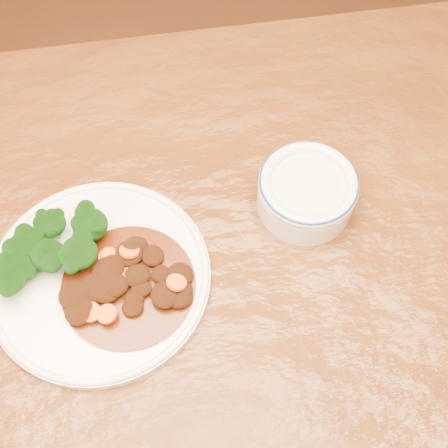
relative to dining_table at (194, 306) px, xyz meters
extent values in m
plane|color=#472211|center=(0.00, 0.00, -0.67)|extent=(4.00, 4.00, 0.00)
cube|color=#4E2C0D|center=(0.00, 0.00, 0.06)|extent=(1.59, 1.06, 0.04)
cylinder|color=white|center=(-0.11, 0.04, 0.09)|extent=(0.29, 0.29, 0.01)
torus|color=white|center=(-0.11, 0.04, 0.09)|extent=(0.29, 0.29, 0.01)
cylinder|color=#75A254|center=(-0.21, 0.06, 0.10)|extent=(0.01, 0.01, 0.02)
ellipsoid|color=black|center=(-0.21, 0.06, 0.12)|extent=(0.04, 0.04, 0.03)
cylinder|color=#75A254|center=(-0.17, 0.06, 0.10)|extent=(0.01, 0.01, 0.02)
ellipsoid|color=black|center=(-0.17, 0.06, 0.12)|extent=(0.04, 0.04, 0.03)
cylinder|color=#75A254|center=(-0.19, 0.09, 0.10)|extent=(0.01, 0.01, 0.02)
ellipsoid|color=black|center=(-0.19, 0.09, 0.12)|extent=(0.04, 0.04, 0.03)
cylinder|color=#75A254|center=(-0.16, 0.11, 0.10)|extent=(0.01, 0.01, 0.02)
ellipsoid|color=black|center=(-0.16, 0.11, 0.12)|extent=(0.04, 0.04, 0.03)
cylinder|color=#75A254|center=(-0.11, 0.09, 0.10)|extent=(0.01, 0.01, 0.02)
ellipsoid|color=black|center=(-0.11, 0.09, 0.12)|extent=(0.05, 0.05, 0.04)
cylinder|color=#75A254|center=(-0.13, 0.06, 0.10)|extent=(0.01, 0.01, 0.02)
ellipsoid|color=black|center=(-0.13, 0.06, 0.12)|extent=(0.05, 0.05, 0.04)
cylinder|color=#75A254|center=(-0.22, 0.05, 0.10)|extent=(0.01, 0.01, 0.02)
ellipsoid|color=black|center=(-0.22, 0.05, 0.12)|extent=(0.04, 0.04, 0.04)
cylinder|color=#481807|center=(-0.08, 0.01, 0.09)|extent=(0.17, 0.17, 0.00)
ellipsoid|color=black|center=(-0.12, 0.02, 0.11)|extent=(0.04, 0.04, 0.02)
ellipsoid|color=black|center=(-0.04, 0.01, 0.10)|extent=(0.02, 0.03, 0.01)
ellipsoid|color=black|center=(-0.02, -0.02, 0.11)|extent=(0.03, 0.03, 0.01)
ellipsoid|color=black|center=(-0.07, -0.01, 0.10)|extent=(0.02, 0.02, 0.01)
ellipsoid|color=black|center=(-0.10, 0.03, 0.10)|extent=(0.03, 0.03, 0.01)
ellipsoid|color=black|center=(-0.06, 0.02, 0.11)|extent=(0.03, 0.03, 0.02)
ellipsoid|color=black|center=(-0.06, 0.06, 0.10)|extent=(0.03, 0.03, 0.02)
ellipsoid|color=black|center=(-0.14, -0.01, 0.10)|extent=(0.04, 0.04, 0.02)
ellipsoid|color=black|center=(-0.09, 0.01, 0.11)|extent=(0.04, 0.03, 0.02)
ellipsoid|color=black|center=(-0.09, 0.04, 0.11)|extent=(0.03, 0.03, 0.01)
ellipsoid|color=black|center=(-0.06, 0.00, 0.10)|extent=(0.03, 0.02, 0.01)
ellipsoid|color=black|center=(-0.01, 0.00, 0.10)|extent=(0.03, 0.03, 0.02)
ellipsoid|color=black|center=(-0.14, 0.06, 0.11)|extent=(0.04, 0.03, 0.02)
ellipsoid|color=black|center=(-0.14, -0.01, 0.11)|extent=(0.03, 0.02, 0.01)
ellipsoid|color=black|center=(-0.04, 0.04, 0.10)|extent=(0.03, 0.03, 0.01)
ellipsoid|color=black|center=(-0.04, -0.02, 0.11)|extent=(0.04, 0.04, 0.02)
ellipsoid|color=black|center=(-0.14, 0.01, 0.11)|extent=(0.04, 0.04, 0.02)
ellipsoid|color=black|center=(-0.07, 0.05, 0.11)|extent=(0.04, 0.04, 0.02)
ellipsoid|color=black|center=(-0.10, 0.03, 0.11)|extent=(0.04, 0.04, 0.02)
ellipsoid|color=black|center=(-0.08, -0.02, 0.10)|extent=(0.03, 0.03, 0.01)
ellipsoid|color=black|center=(-0.02, -0.02, 0.10)|extent=(0.04, 0.03, 0.02)
ellipsoid|color=black|center=(-0.11, 0.01, 0.11)|extent=(0.04, 0.03, 0.02)
cylinder|color=#EA530C|center=(-0.07, 0.02, 0.11)|extent=(0.03, 0.03, 0.02)
cylinder|color=#EA530C|center=(-0.13, -0.02, 0.11)|extent=(0.03, 0.03, 0.01)
cylinder|color=#EA530C|center=(-0.11, -0.03, 0.11)|extent=(0.04, 0.04, 0.01)
cylinder|color=#EA530C|center=(-0.07, 0.05, 0.12)|extent=(0.03, 0.03, 0.02)
cylinder|color=#EA530C|center=(-0.10, 0.05, 0.11)|extent=(0.03, 0.03, 0.01)
cylinder|color=#EA530C|center=(-0.02, -0.01, 0.12)|extent=(0.03, 0.03, 0.02)
cylinder|color=silver|center=(0.18, 0.08, 0.10)|extent=(0.13, 0.13, 0.04)
cylinder|color=silver|center=(0.18, 0.08, 0.13)|extent=(0.10, 0.10, 0.01)
torus|color=silver|center=(0.18, 0.08, 0.13)|extent=(0.13, 0.13, 0.02)
torus|color=navy|center=(0.18, 0.08, 0.14)|extent=(0.13, 0.13, 0.01)
camera|label=1|loc=(-0.04, -0.32, 0.82)|focal=50.00mm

